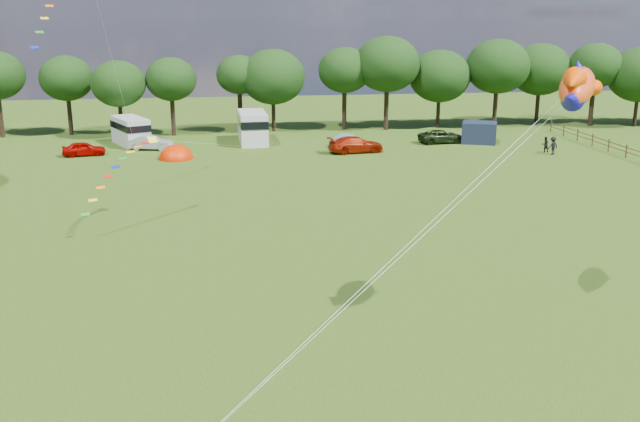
{
  "coord_description": "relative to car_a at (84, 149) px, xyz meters",
  "views": [
    {
      "loc": [
        -4.44,
        -22.71,
        12.65
      ],
      "look_at": [
        0.0,
        8.0,
        4.0
      ],
      "focal_mm": 40.0,
      "sensor_mm": 36.0,
      "label": 1
    }
  ],
  "objects": [
    {
      "name": "campervan_b",
      "position": [
        3.66,
        5.17,
        0.81
      ],
      "size": [
        4.43,
        6.03,
        2.72
      ],
      "rotation": [
        0.0,
        0.0,
        1.99
      ],
      "color": "#B6B6B8",
      "rests_on": "ground"
    },
    {
      "name": "car_b",
      "position": [
        5.82,
        2.17,
        0.03
      ],
      "size": [
        4.07,
        2.21,
        1.36
      ],
      "primitive_type": "imported",
      "rotation": [
        0.0,
        0.0,
        1.36
      ],
      "color": "#999DA1",
      "rests_on": "ground"
    },
    {
      "name": "walker_a",
      "position": [
        42.56,
        -4.41,
        0.09
      ],
      "size": [
        0.75,
        0.49,
        1.48
      ],
      "primitive_type": "imported",
      "rotation": [
        0.0,
        0.0,
        3.21
      ],
      "color": "black",
      "rests_on": "ground"
    },
    {
      "name": "walker_b",
      "position": [
        42.76,
        -5.59,
        0.18
      ],
      "size": [
        1.18,
        0.82,
        1.67
      ],
      "primitive_type": "imported",
      "rotation": [
        0.0,
        0.0,
        3.47
      ],
      "color": "black",
      "rests_on": "ground"
    },
    {
      "name": "car_c",
      "position": [
        24.97,
        -1.99,
        0.1
      ],
      "size": [
        5.3,
        2.86,
        1.51
      ],
      "primitive_type": "imported",
      "rotation": [
        0.0,
        0.0,
        1.73
      ],
      "color": "#8E1904",
      "rests_on": "ground"
    },
    {
      "name": "tent_greyblue",
      "position": [
        24.47,
        0.85,
        -0.63
      ],
      "size": [
        3.48,
        3.81,
        2.59
      ],
      "color": "#4A626E",
      "rests_on": "ground"
    },
    {
      "name": "car_a",
      "position": [
        0.0,
        0.0,
        0.0
      ],
      "size": [
        4.11,
        2.16,
        1.3
      ],
      "primitive_type": "imported",
      "rotation": [
        0.0,
        0.0,
        1.74
      ],
      "color": "#9F0300",
      "rests_on": "ground"
    },
    {
      "name": "car_d",
      "position": [
        34.5,
        1.81,
        0.0
      ],
      "size": [
        4.97,
        2.62,
        1.3
      ],
      "primitive_type": "imported",
      "rotation": [
        0.0,
        0.0,
        1.67
      ],
      "color": "black",
      "rests_on": "ground"
    },
    {
      "name": "tree_line",
      "position": [
        21.95,
        11.01,
        5.7
      ],
      "size": [
        102.98,
        10.98,
        10.27
      ],
      "color": "black",
      "rests_on": "ground"
    },
    {
      "name": "fish_kite",
      "position": [
        25.58,
        -41.38,
        9.31
      ],
      "size": [
        2.99,
        3.7,
        2.04
      ],
      "rotation": [
        0.0,
        -0.21,
        0.97
      ],
      "color": "#F94E16",
      "rests_on": "ground"
    },
    {
      "name": "ground_plane",
      "position": [
        16.64,
        -43.98,
        -0.65
      ],
      "size": [
        180.0,
        180.0,
        0.0
      ],
      "primitive_type": "plane",
      "color": "black",
      "rests_on": "ground"
    },
    {
      "name": "campervan_c",
      "position": [
        15.69,
        4.68,
        1.01
      ],
      "size": [
        2.82,
        6.36,
        3.09
      ],
      "rotation": [
        0.0,
        0.0,
        1.59
      ],
      "color": "#BCBCBE",
      "rests_on": "ground"
    },
    {
      "name": "awning_navy",
      "position": [
        38.21,
        1.28,
        0.39
      ],
      "size": [
        4.13,
        3.78,
        2.09
      ],
      "primitive_type": "cube",
      "rotation": [
        0.0,
        0.0,
        -0.39
      ],
      "color": "#171F33",
      "rests_on": "ground"
    },
    {
      "name": "fence",
      "position": [
        48.64,
        -9.48,
        0.05
      ],
      "size": [
        0.12,
        33.12,
        1.2
      ],
      "color": "#472D19",
      "rests_on": "ground"
    },
    {
      "name": "streamer_kite_b",
      "position": [
        6.64,
        -23.66,
        3.32
      ],
      "size": [
        4.26,
        4.56,
        3.78
      ],
      "rotation": [
        0.0,
        0.0,
        0.44
      ],
      "color": "#FFFE2F",
      "rests_on": "ground"
    },
    {
      "name": "tent_orange",
      "position": [
        8.4,
        -2.5,
        -0.63
      ],
      "size": [
        3.16,
        3.46,
        2.47
      ],
      "color": "red",
      "rests_on": "ground"
    }
  ]
}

